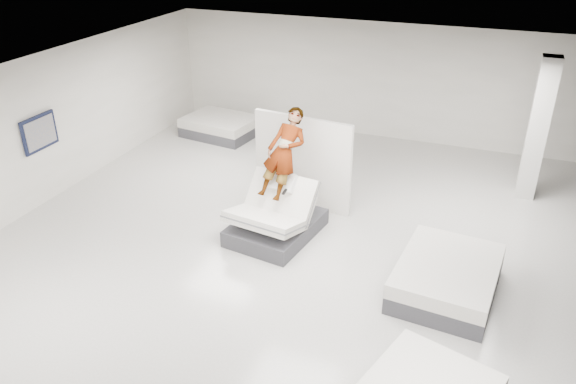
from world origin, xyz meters
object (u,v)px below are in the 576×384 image
Objects in this scene: flat_bed_right_far at (447,278)px; flat_bed_left_far at (221,126)px; person at (284,171)px; remote at (285,192)px; divider_panel at (302,162)px; hero_bed at (275,219)px; wall_poster at (40,133)px; column at (538,130)px.

flat_bed_left_far is (-6.98, 5.24, -0.02)m from flat_bed_right_far.
person is 0.48m from remote.
divider_panel is 1.05× the size of flat_bed_left_far.
hero_bed is 0.92× the size of divider_panel.
divider_panel is at bearing 88.34° from hero_bed.
wall_poster is (-1.72, -4.92, 1.33)m from flat_bed_left_far.
flat_bed_left_far is at bearing 137.95° from remote.
hero_bed is at bearing -141.78° from column.
flat_bed_left_far is 8.37m from column.
flat_bed_right_far is at bearing -2.12° from wall_poster.
wall_poster is (-5.29, -0.34, 1.22)m from hero_bed.
hero_bed is at bearing -90.00° from person.
column is (4.60, 3.32, 0.31)m from person.
column reaches higher than flat_bed_left_far.
wall_poster reaches higher than flat_bed_left_far.
flat_bed_right_far is 8.81m from wall_poster.
remote is 0.06× the size of divider_panel.
flat_bed_left_far is 2.26× the size of wall_poster.
divider_panel is 5.14m from column.
flat_bed_right_far is 1.05× the size of flat_bed_left_far.
person is 13.10× the size of remote.
flat_bed_right_far is (3.20, -0.62, -0.76)m from remote.
person reaches higher than hero_bed.
divider_panel is 0.70× the size of column.
wall_poster is (-5.33, -1.78, 0.58)m from divider_panel.
column reaches higher than remote.
column is at bearing 38.22° from hero_bed.
wall_poster reaches higher than hero_bed.
flat_bed_left_far is (-3.57, 4.58, -0.11)m from hero_bed.
person reaches higher than flat_bed_right_far.
person is 3.65m from flat_bed_right_far.
person is 0.86× the size of flat_bed_left_far.
divider_panel is (-0.01, 1.10, -0.27)m from person.
column is at bearing 21.93° from wall_poster.
column is at bearing 74.09° from flat_bed_right_far.
flat_bed_right_far is 0.70× the size of column.
hero_bed is 1.13× the size of person.
wall_poster is (-9.93, -4.00, 0.00)m from column.
column reaches higher than flat_bed_right_far.
divider_panel is 5.65m from wall_poster.
hero_bed is 0.93× the size of flat_bed_right_far.
hero_bed reaches higher than flat_bed_right_far.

